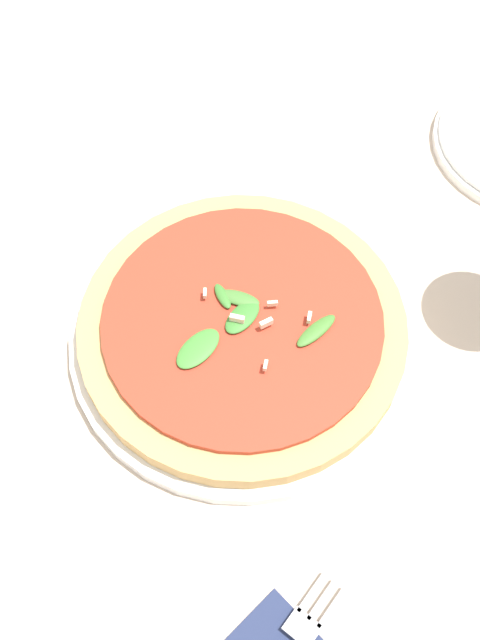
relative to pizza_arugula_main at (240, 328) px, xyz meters
The scene contains 2 objects.
ground_plane 0.02m from the pizza_arugula_main, 12.76° to the right, with size 6.00×6.00×0.00m, color beige.
pizza_arugula_main is the anchor object (origin of this frame).
Camera 1 is at (-0.27, -0.23, 0.60)m, focal length 42.00 mm.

